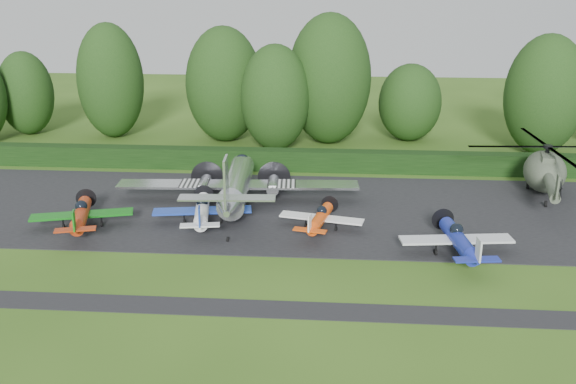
# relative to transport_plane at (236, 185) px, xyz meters

# --- Properties ---
(ground) EXTENTS (160.00, 160.00, 0.00)m
(ground) POSITION_rel_transport_plane_xyz_m (5.08, -10.64, -1.77)
(ground) COLOR #2E5016
(ground) RESTS_ON ground
(apron) EXTENTS (70.00, 18.00, 0.01)m
(apron) POSITION_rel_transport_plane_xyz_m (5.08, -0.64, -1.77)
(apron) COLOR black
(apron) RESTS_ON ground
(taxiway_verge) EXTENTS (70.00, 2.00, 0.00)m
(taxiway_verge) POSITION_rel_transport_plane_xyz_m (5.08, -16.64, -1.77)
(taxiway_verge) COLOR black
(taxiway_verge) RESTS_ON ground
(hedgerow) EXTENTS (90.00, 1.60, 2.00)m
(hedgerow) POSITION_rel_transport_plane_xyz_m (5.08, 10.36, -1.77)
(hedgerow) COLOR black
(hedgerow) RESTS_ON ground
(transport_plane) EXTENTS (19.85, 15.22, 6.36)m
(transport_plane) POSITION_rel_transport_plane_xyz_m (0.00, 0.00, 0.00)
(transport_plane) COLOR silver
(transport_plane) RESTS_ON ground
(light_plane_red) EXTENTS (7.38, 7.76, 2.84)m
(light_plane_red) POSITION_rel_transport_plane_xyz_m (-10.65, -5.84, -0.59)
(light_plane_red) COLOR #A52D0F
(light_plane_red) RESTS_ON ground
(light_plane_white) EXTENTS (7.39, 7.77, 2.84)m
(light_plane_white) POSITION_rel_transport_plane_xyz_m (-1.94, -4.35, -0.59)
(light_plane_white) COLOR white
(light_plane_white) RESTS_ON ground
(light_plane_orange) EXTENTS (6.24, 6.56, 2.40)m
(light_plane_orange) POSITION_rel_transport_plane_xyz_m (6.89, -4.74, -0.78)
(light_plane_orange) COLOR #ED4B0D
(light_plane_orange) RESTS_ON ground
(light_plane_blue) EXTENTS (7.59, 7.98, 2.92)m
(light_plane_blue) POSITION_rel_transport_plane_xyz_m (16.22, -8.61, -0.56)
(light_plane_blue) COLOR navy
(light_plane_blue) RESTS_ON ground
(helicopter) EXTENTS (13.32, 15.60, 4.29)m
(helicopter) POSITION_rel_transport_plane_xyz_m (25.75, 4.98, 0.53)
(helicopter) COLOR #3E4737
(helicopter) RESTS_ON ground
(tree_1) EXTENTS (6.95, 6.95, 8.61)m
(tree_1) POSITION_rel_transport_plane_xyz_m (16.10, 22.88, 2.52)
(tree_1) COLOR black
(tree_1) RESTS_ON ground
(tree_2) EXTENTS (7.32, 7.32, 11.17)m
(tree_2) POSITION_rel_transport_plane_xyz_m (1.51, 17.88, 3.80)
(tree_2) COLOR black
(tree_2) RESTS_ON ground
(tree_3) EXTENTS (8.05, 8.05, 12.37)m
(tree_3) POSITION_rel_transport_plane_xyz_m (29.12, 18.20, 4.40)
(tree_3) COLOR black
(tree_3) RESTS_ON ground
(tree_6) EXTENTS (9.04, 9.04, 14.14)m
(tree_6) POSITION_rel_transport_plane_xyz_m (7.10, 21.14, 5.28)
(tree_6) COLOR black
(tree_6) RESTS_ON ground
(tree_7) EXTENTS (7.37, 7.37, 12.91)m
(tree_7) POSITION_rel_transport_plane_xyz_m (-17.53, 22.01, 4.67)
(tree_7) COLOR black
(tree_7) RESTS_ON ground
(tree_8) EXTENTS (8.41, 8.41, 12.68)m
(tree_8) POSITION_rel_transport_plane_xyz_m (-4.47, 21.22, 4.56)
(tree_8) COLOR black
(tree_8) RESTS_ON ground
(tree_9) EXTENTS (6.26, 6.26, 9.62)m
(tree_9) POSITION_rel_transport_plane_xyz_m (-27.89, 22.58, 3.02)
(tree_9) COLOR black
(tree_9) RESTS_ON ground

